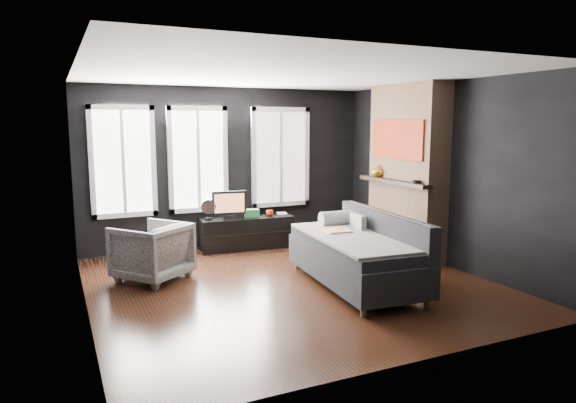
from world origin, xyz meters
name	(u,v)px	position (x,y,z in m)	size (l,w,h in m)	color
floor	(291,284)	(0.00, 0.00, 0.00)	(5.00, 5.00, 0.00)	black
ceiling	(291,74)	(0.00, 0.00, 2.70)	(5.00, 5.00, 0.00)	white
wall_back	(229,167)	(0.00, 2.50, 1.35)	(5.00, 0.02, 2.70)	black
wall_left	(81,193)	(-2.50, 0.00, 1.35)	(0.02, 5.00, 2.70)	black
wall_right	(443,174)	(2.50, 0.00, 1.35)	(0.02, 5.00, 2.70)	black
windows	(203,106)	(-0.45, 2.46, 2.38)	(4.00, 0.16, 1.76)	white
fireplace	(407,171)	(2.30, 0.60, 1.35)	(0.70, 1.62, 2.70)	#93724C
sofa	(355,250)	(0.72, -0.42, 0.48)	(1.11, 2.23, 0.96)	#232326
stripe_pillow	(358,227)	(1.00, -0.05, 0.69)	(0.08, 0.34, 0.34)	gray
armchair	(152,249)	(-1.62, 0.95, 0.43)	(0.83, 0.78, 0.86)	white
media_console	(246,233)	(0.15, 2.10, 0.27)	(1.56, 0.49, 0.54)	black
monitor	(229,203)	(-0.14, 2.10, 0.80)	(0.58, 0.12, 0.52)	black
desk_fan	(208,209)	(-0.48, 2.13, 0.71)	(0.24, 0.24, 0.35)	#A2A2A2
mug	(270,212)	(0.56, 2.04, 0.60)	(0.12, 0.10, 0.12)	#F93F06
book	(277,208)	(0.74, 2.14, 0.65)	(0.17, 0.02, 0.23)	#C5B599
storage_box	(252,213)	(0.25, 2.07, 0.60)	(0.24, 0.15, 0.13)	#2B753B
mantel_vase	(377,171)	(2.05, 1.05, 1.33)	(0.20, 0.21, 0.20)	#C88938
mantel_clock	(417,182)	(2.05, 0.05, 1.25)	(0.13, 0.13, 0.04)	black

